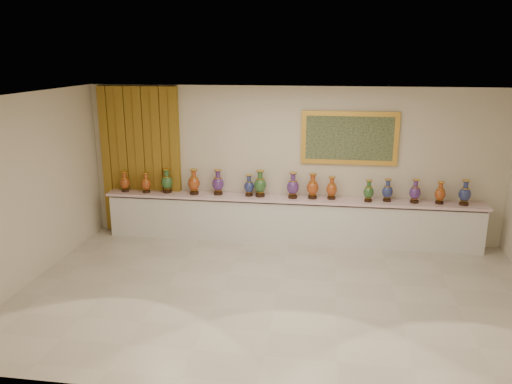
{
  "coord_description": "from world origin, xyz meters",
  "views": [
    {
      "loc": [
        0.67,
        -6.97,
        3.56
      ],
      "look_at": [
        -0.58,
        1.7,
        1.14
      ],
      "focal_mm": 35.0,
      "sensor_mm": 36.0,
      "label": 1
    }
  ],
  "objects_px": {
    "vase_2": "(167,182)",
    "vase_0": "(125,182)",
    "counter": "(290,220)",
    "vase_1": "(146,184)"
  },
  "relations": [
    {
      "from": "vase_2",
      "to": "vase_0",
      "type": "bearing_deg",
      "value": -177.87
    },
    {
      "from": "counter",
      "to": "vase_1",
      "type": "relative_size",
      "value": 17.91
    },
    {
      "from": "vase_0",
      "to": "vase_2",
      "type": "bearing_deg",
      "value": 2.13
    },
    {
      "from": "vase_1",
      "to": "vase_0",
      "type": "bearing_deg",
      "value": 177.21
    },
    {
      "from": "vase_1",
      "to": "counter",
      "type": "bearing_deg",
      "value": 0.94
    },
    {
      "from": "counter",
      "to": "vase_0",
      "type": "xyz_separation_m",
      "value": [
        -3.33,
        -0.03,
        0.65
      ]
    },
    {
      "from": "vase_2",
      "to": "counter",
      "type": "bearing_deg",
      "value": -0.16
    },
    {
      "from": "counter",
      "to": "vase_2",
      "type": "relative_size",
      "value": 14.96
    },
    {
      "from": "vase_1",
      "to": "vase_2",
      "type": "distance_m",
      "value": 0.42
    },
    {
      "from": "counter",
      "to": "vase_1",
      "type": "xyz_separation_m",
      "value": [
        -2.87,
        -0.05,
        0.65
      ]
    }
  ]
}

